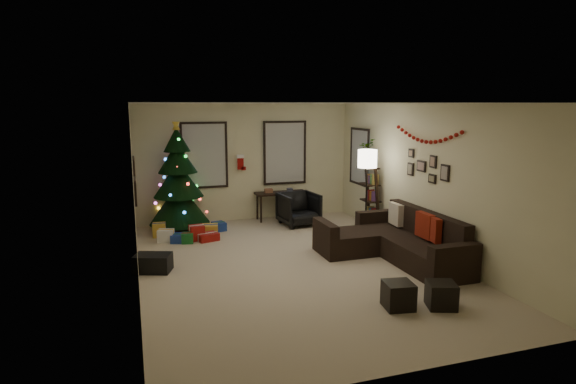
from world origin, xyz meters
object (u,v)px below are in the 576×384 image
object	(u,v)px
christmas_tree	(178,184)
desk	(281,195)
desk_chair	(299,209)
sofa	(396,243)
bookshelf	(371,195)

from	to	relation	value
christmas_tree	desk	world-z (taller)	christmas_tree
desk	desk_chair	bearing A→B (deg)	-71.69
christmas_tree	sofa	world-z (taller)	christmas_tree
desk	desk_chair	world-z (taller)	desk_chair
desk	bookshelf	xyz separation A→B (m)	(1.52, -1.59, 0.19)
sofa	desk	world-z (taller)	sofa
sofa	bookshelf	size ratio (longest dim) A/B	1.66
christmas_tree	sofa	size ratio (longest dim) A/B	0.91
christmas_tree	sofa	distance (m)	4.79
sofa	desk	xyz separation A→B (m)	(-1.07, 3.40, 0.30)
sofa	bookshelf	xyz separation A→B (m)	(0.45, 1.81, 0.49)
sofa	desk_chair	world-z (taller)	sofa
desk_chair	bookshelf	distance (m)	1.66
christmas_tree	bookshelf	world-z (taller)	christmas_tree
desk_chair	bookshelf	world-z (taller)	bookshelf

